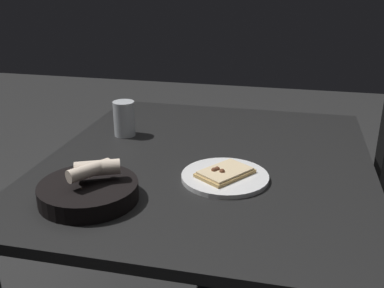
{
  "coord_description": "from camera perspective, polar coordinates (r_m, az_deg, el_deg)",
  "views": [
    {
      "loc": [
        -1.31,
        -0.25,
        1.33
      ],
      "look_at": [
        0.02,
        0.06,
        0.8
      ],
      "focal_mm": 41.91,
      "sensor_mm": 36.0,
      "label": 1
    }
  ],
  "objects": [
    {
      "name": "dining_table",
      "position": [
        1.47,
        2.05,
        -3.97
      ],
      "size": [
        1.16,
        1.03,
        0.76
      ],
      "color": "black",
      "rests_on": "ground"
    },
    {
      "name": "beer_glass",
      "position": [
        1.65,
        -8.6,
        2.95
      ],
      "size": [
        0.08,
        0.08,
        0.13
      ],
      "color": "silver",
      "rests_on": "dining_table"
    },
    {
      "name": "bread_basket",
      "position": [
        1.22,
        -12.91,
        -5.65
      ],
      "size": [
        0.26,
        0.26,
        0.11
      ],
      "color": "black",
      "rests_on": "dining_table"
    },
    {
      "name": "chair_near",
      "position": [
        2.26,
        22.37,
        -1.08
      ],
      "size": [
        0.61,
        0.61,
        0.94
      ],
      "color": "#242424",
      "rests_on": "ground"
    },
    {
      "name": "pizza_plate",
      "position": [
        1.31,
        4.21,
        -4.07
      ],
      "size": [
        0.25,
        0.25,
        0.04
      ],
      "color": "white",
      "rests_on": "dining_table"
    }
  ]
}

